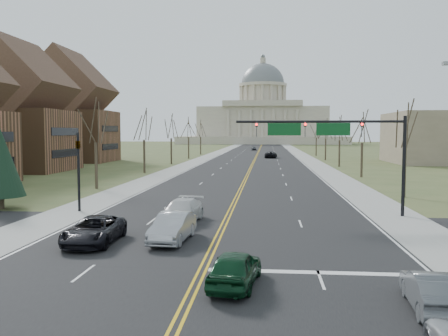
% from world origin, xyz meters
% --- Properties ---
extents(ground, '(600.00, 600.00, 0.00)m').
position_xyz_m(ground, '(0.00, 0.00, 0.00)').
color(ground, '#3E4E27').
rests_on(ground, ground).
extents(road, '(20.00, 380.00, 0.01)m').
position_xyz_m(road, '(0.00, 110.00, 0.01)').
color(road, black).
rests_on(road, ground).
extents(cross_road, '(120.00, 14.00, 0.01)m').
position_xyz_m(cross_road, '(0.00, 6.00, 0.01)').
color(cross_road, black).
rests_on(cross_road, ground).
extents(sidewalk_left, '(4.00, 380.00, 0.03)m').
position_xyz_m(sidewalk_left, '(-12.00, 110.00, 0.01)').
color(sidewalk_left, gray).
rests_on(sidewalk_left, ground).
extents(sidewalk_right, '(4.00, 380.00, 0.03)m').
position_xyz_m(sidewalk_right, '(12.00, 110.00, 0.01)').
color(sidewalk_right, gray).
rests_on(sidewalk_right, ground).
extents(center_line, '(0.42, 380.00, 0.01)m').
position_xyz_m(center_line, '(0.00, 110.00, 0.01)').
color(center_line, gold).
rests_on(center_line, road).
extents(edge_line_left, '(0.15, 380.00, 0.01)m').
position_xyz_m(edge_line_left, '(-9.80, 110.00, 0.01)').
color(edge_line_left, silver).
rests_on(edge_line_left, road).
extents(edge_line_right, '(0.15, 380.00, 0.01)m').
position_xyz_m(edge_line_right, '(9.80, 110.00, 0.01)').
color(edge_line_right, silver).
rests_on(edge_line_right, road).
extents(stop_bar, '(9.50, 0.50, 0.01)m').
position_xyz_m(stop_bar, '(5.00, -1.00, 0.01)').
color(stop_bar, silver).
rests_on(stop_bar, road).
extents(capitol, '(90.00, 60.00, 50.00)m').
position_xyz_m(capitol, '(0.00, 249.91, 14.20)').
color(capitol, beige).
rests_on(capitol, ground).
extents(signal_mast, '(12.12, 0.44, 7.20)m').
position_xyz_m(signal_mast, '(7.45, 13.50, 5.76)').
color(signal_mast, black).
rests_on(signal_mast, ground).
extents(signal_left, '(0.32, 0.36, 6.00)m').
position_xyz_m(signal_left, '(-11.50, 13.50, 3.71)').
color(signal_left, black).
rests_on(signal_left, ground).
extents(tree_r_0, '(3.74, 3.74, 8.50)m').
position_xyz_m(tree_r_0, '(15.50, 24.00, 6.55)').
color(tree_r_0, '#3E3124').
rests_on(tree_r_0, ground).
extents(tree_l_0, '(3.96, 3.96, 9.00)m').
position_xyz_m(tree_l_0, '(-15.50, 28.00, 6.94)').
color(tree_l_0, '#3E3124').
rests_on(tree_l_0, ground).
extents(tree_r_1, '(3.74, 3.74, 8.50)m').
position_xyz_m(tree_r_1, '(15.50, 44.00, 6.55)').
color(tree_r_1, '#3E3124').
rests_on(tree_r_1, ground).
extents(tree_l_1, '(3.96, 3.96, 9.00)m').
position_xyz_m(tree_l_1, '(-15.50, 48.00, 6.94)').
color(tree_l_1, '#3E3124').
rests_on(tree_l_1, ground).
extents(tree_r_2, '(3.74, 3.74, 8.50)m').
position_xyz_m(tree_r_2, '(15.50, 64.00, 6.55)').
color(tree_r_2, '#3E3124').
rests_on(tree_r_2, ground).
extents(tree_l_2, '(3.96, 3.96, 9.00)m').
position_xyz_m(tree_l_2, '(-15.50, 68.00, 6.94)').
color(tree_l_2, '#3E3124').
rests_on(tree_l_2, ground).
extents(tree_r_3, '(3.74, 3.74, 8.50)m').
position_xyz_m(tree_r_3, '(15.50, 84.00, 6.55)').
color(tree_r_3, '#3E3124').
rests_on(tree_r_3, ground).
extents(tree_l_3, '(3.96, 3.96, 9.00)m').
position_xyz_m(tree_l_3, '(-15.50, 88.00, 6.94)').
color(tree_l_3, '#3E3124').
rests_on(tree_l_3, ground).
extents(tree_r_4, '(3.74, 3.74, 8.50)m').
position_xyz_m(tree_r_4, '(15.50, 104.00, 6.55)').
color(tree_r_4, '#3E3124').
rests_on(tree_r_4, ground).
extents(tree_l_4, '(3.96, 3.96, 9.00)m').
position_xyz_m(tree_l_4, '(-15.50, 108.00, 6.94)').
color(tree_l_4, '#3E3124').
rests_on(tree_l_4, ground).
extents(conifer_l, '(3.64, 3.64, 6.50)m').
position_xyz_m(conifer_l, '(-18.00, 14.00, 3.74)').
color(conifer_l, '#3E3124').
rests_on(conifer_l, ground).
extents(bldg_left_mid, '(15.10, 14.28, 20.75)m').
position_xyz_m(bldg_left_mid, '(-36.00, 50.00, 8.54)').
color(bldg_left_mid, brown).
rests_on(bldg_left_mid, ground).
extents(bldg_left_far, '(17.10, 14.28, 23.25)m').
position_xyz_m(bldg_left_far, '(-38.00, 74.00, 9.54)').
color(bldg_left_far, brown).
rests_on(bldg_left_far, ground).
extents(car_nb_inner_lead, '(2.18, 4.35, 1.42)m').
position_xyz_m(car_nb_inner_lead, '(1.56, -3.08, 0.72)').
color(car_nb_inner_lead, black).
rests_on(car_nb_inner_lead, road).
extents(car_nb_outer_lead, '(1.75, 4.18, 1.34)m').
position_xyz_m(car_nb_outer_lead, '(8.36, -5.00, 0.68)').
color(car_nb_outer_lead, '#52565A').
rests_on(car_nb_outer_lead, road).
extents(car_sb_inner_lead, '(1.99, 4.84, 1.56)m').
position_xyz_m(car_sb_inner_lead, '(-2.39, 4.22, 0.79)').
color(car_sb_inner_lead, '#9B9DA3').
rests_on(car_sb_inner_lead, road).
extents(car_sb_outer_lead, '(2.48, 5.23, 1.44)m').
position_xyz_m(car_sb_outer_lead, '(-6.52, 3.34, 0.73)').
color(car_sb_outer_lead, black).
rests_on(car_sb_outer_lead, road).
extents(car_sb_inner_second, '(2.63, 5.43, 1.52)m').
position_xyz_m(car_sb_inner_second, '(-2.87, 9.72, 0.77)').
color(car_sb_inner_second, silver).
rests_on(car_sb_inner_second, road).
extents(car_far_nb, '(3.08, 5.94, 1.60)m').
position_xyz_m(car_far_nb, '(3.67, 92.41, 0.81)').
color(car_far_nb, black).
rests_on(car_far_nb, road).
extents(car_far_sb, '(1.88, 4.18, 1.40)m').
position_xyz_m(car_far_sb, '(-1.81, 140.58, 0.71)').
color(car_far_sb, '#4A4C51').
rests_on(car_far_sb, road).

